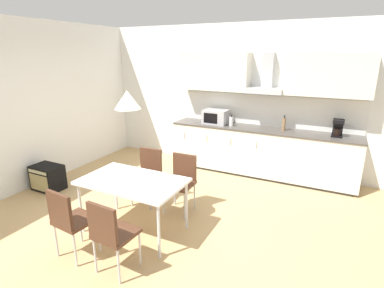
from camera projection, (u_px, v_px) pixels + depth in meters
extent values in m
cube|color=tan|center=(156.00, 223.00, 4.26)|extent=(7.96, 8.18, 0.02)
cube|color=white|center=(227.00, 97.00, 6.22)|extent=(6.37, 0.10, 2.88)
cube|color=white|center=(16.00, 108.00, 4.99)|extent=(0.10, 6.54, 2.88)
cube|color=#333333|center=(258.00, 173.00, 5.96)|extent=(3.37, 0.56, 0.05)
cube|color=silver|center=(260.00, 151.00, 5.83)|extent=(3.51, 0.61, 0.86)
cube|color=#4C4742|center=(261.00, 129.00, 5.70)|extent=(3.53, 0.63, 0.03)
cube|color=silver|center=(184.00, 135.00, 6.14)|extent=(0.01, 0.01, 0.14)
cube|color=silver|center=(206.00, 138.00, 5.93)|extent=(0.01, 0.01, 0.14)
cube|color=silver|center=(230.00, 142.00, 5.71)|extent=(0.01, 0.01, 0.14)
cube|color=silver|center=(256.00, 145.00, 5.50)|extent=(0.01, 0.01, 0.14)
cube|color=silver|center=(266.00, 111.00, 5.86)|extent=(3.51, 0.02, 0.60)
cube|color=silver|center=(214.00, 72.00, 5.96)|extent=(1.42, 0.34, 0.73)
cube|color=silver|center=(328.00, 75.00, 5.07)|extent=(1.42, 0.34, 0.73)
cube|color=#B7BABF|center=(265.00, 90.00, 5.59)|extent=(0.67, 0.40, 0.10)
cube|color=#B7BABF|center=(268.00, 71.00, 5.59)|extent=(0.20, 0.16, 0.68)
cube|color=#ADADB2|center=(216.00, 117.00, 6.06)|extent=(0.48, 0.34, 0.28)
cube|color=black|center=(210.00, 118.00, 5.93)|extent=(0.29, 0.01, 0.20)
cube|color=black|center=(337.00, 136.00, 5.14)|extent=(0.18, 0.18, 0.02)
cylinder|color=black|center=(337.00, 132.00, 5.11)|extent=(0.12, 0.12, 0.12)
cube|color=black|center=(338.00, 127.00, 5.15)|extent=(0.16, 0.08, 0.30)
cube|color=black|center=(339.00, 121.00, 5.06)|extent=(0.18, 0.16, 0.06)
cylinder|color=brown|center=(284.00, 124.00, 5.53)|extent=(0.07, 0.07, 0.23)
cylinder|color=black|center=(285.00, 117.00, 5.49)|extent=(0.03, 0.03, 0.05)
cylinder|color=white|center=(231.00, 121.00, 5.89)|extent=(0.08, 0.08, 0.18)
cylinder|color=black|center=(231.00, 116.00, 5.86)|extent=(0.03, 0.03, 0.04)
cube|color=white|center=(133.00, 181.00, 3.87)|extent=(1.33, 0.81, 0.04)
cylinder|color=silver|center=(81.00, 208.00, 3.95)|extent=(0.04, 0.04, 0.70)
cylinder|color=silver|center=(159.00, 232.00, 3.43)|extent=(0.04, 0.04, 0.70)
cylinder|color=silver|center=(115.00, 188.00, 4.53)|extent=(0.04, 0.04, 0.70)
cylinder|color=silver|center=(186.00, 205.00, 4.02)|extent=(0.04, 0.04, 0.70)
cube|color=#4C2D1E|center=(179.00, 184.00, 4.43)|extent=(0.41, 0.41, 0.04)
cube|color=#4C2D1E|center=(185.00, 167.00, 4.52)|extent=(0.38, 0.05, 0.40)
cylinder|color=silver|center=(184.00, 206.00, 4.28)|extent=(0.02, 0.02, 0.43)
cylinder|color=silver|center=(164.00, 201.00, 4.42)|extent=(0.02, 0.02, 0.43)
cylinder|color=silver|center=(194.00, 196.00, 4.57)|extent=(0.02, 0.02, 0.43)
cylinder|color=silver|center=(175.00, 192.00, 4.71)|extent=(0.02, 0.02, 0.43)
cube|color=#4C2D1E|center=(116.00, 233.00, 3.22)|extent=(0.42, 0.42, 0.04)
cube|color=#4C2D1E|center=(102.00, 223.00, 3.01)|extent=(0.38, 0.06, 0.40)
cylinder|color=silver|center=(117.00, 239.00, 3.51)|extent=(0.02, 0.02, 0.43)
cylinder|color=silver|center=(140.00, 248.00, 3.35)|extent=(0.02, 0.02, 0.43)
cylinder|color=silver|center=(95.00, 256.00, 3.23)|extent=(0.02, 0.02, 0.43)
cylinder|color=silver|center=(119.00, 266.00, 3.07)|extent=(0.02, 0.02, 0.43)
cube|color=#4C2D1E|center=(146.00, 177.00, 4.68)|extent=(0.43, 0.43, 0.04)
cube|color=#4C2D1E|center=(151.00, 160.00, 4.78)|extent=(0.38, 0.06, 0.40)
cylinder|color=silver|center=(150.00, 197.00, 4.54)|extent=(0.02, 0.02, 0.43)
cylinder|color=silver|center=(131.00, 193.00, 4.66)|extent=(0.02, 0.02, 0.43)
cylinder|color=silver|center=(161.00, 188.00, 4.84)|extent=(0.02, 0.02, 0.43)
cylinder|color=silver|center=(143.00, 185.00, 4.96)|extent=(0.02, 0.02, 0.43)
cube|color=#4C2D1E|center=(76.00, 220.00, 3.48)|extent=(0.44, 0.44, 0.04)
cube|color=#4C2D1E|center=(60.00, 210.00, 3.27)|extent=(0.38, 0.08, 0.40)
cylinder|color=silver|center=(80.00, 227.00, 3.77)|extent=(0.02, 0.02, 0.43)
cylinder|color=silver|center=(99.00, 235.00, 3.60)|extent=(0.02, 0.02, 0.43)
cylinder|color=silver|center=(56.00, 240.00, 3.49)|extent=(0.02, 0.02, 0.43)
cylinder|color=silver|center=(75.00, 250.00, 3.32)|extent=(0.02, 0.02, 0.43)
cube|color=black|center=(48.00, 177.00, 5.26)|extent=(0.52, 0.36, 0.44)
cube|color=tan|center=(39.00, 183.00, 5.11)|extent=(0.44, 0.01, 0.29)
cube|color=beige|center=(37.00, 172.00, 5.05)|extent=(0.44, 0.01, 0.05)
cone|color=silver|center=(127.00, 100.00, 3.57)|extent=(0.32, 0.32, 0.22)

